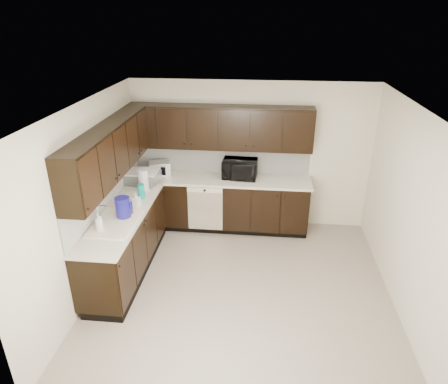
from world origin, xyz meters
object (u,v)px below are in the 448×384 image
object	(u,v)px
storage_bin	(142,177)
microwave	(240,169)
toaster_oven	(159,168)
blue_pitcher	(123,208)
sink	(115,228)

from	to	relation	value
storage_bin	microwave	bearing A→B (deg)	14.45
toaster_oven	storage_bin	world-z (taller)	toaster_oven
blue_pitcher	sink	bearing A→B (deg)	-128.05
sink	microwave	xyz separation A→B (m)	(1.52, 1.76, 0.21)
toaster_oven	blue_pitcher	bearing A→B (deg)	-113.13
microwave	blue_pitcher	bearing A→B (deg)	-128.91
sink	microwave	distance (m)	2.34
toaster_oven	sink	bearing A→B (deg)	-114.86
sink	blue_pitcher	bearing A→B (deg)	70.36
toaster_oven	blue_pitcher	xyz separation A→B (m)	(-0.09, -1.60, 0.04)
microwave	storage_bin	size ratio (longest dim) A/B	1.08
sink	storage_bin	xyz separation A→B (m)	(-0.03, 1.36, 0.16)
microwave	blue_pitcher	world-z (taller)	microwave
microwave	toaster_oven	size ratio (longest dim) A/B	1.60
sink	storage_bin	distance (m)	1.37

